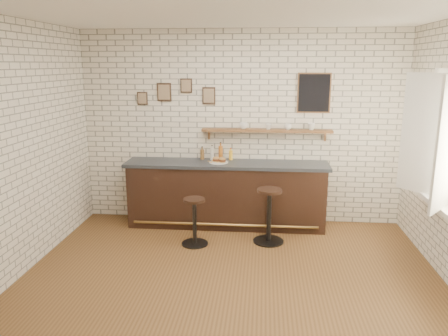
{
  "coord_description": "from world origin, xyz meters",
  "views": [
    {
      "loc": [
        0.35,
        -4.78,
        2.48
      ],
      "look_at": [
        -0.17,
        0.9,
        1.11
      ],
      "focal_mm": 35.0,
      "sensor_mm": 36.0,
      "label": 1
    }
  ],
  "objects": [
    {
      "name": "bitters_bottle_amber",
      "position": [
        -0.31,
        1.9,
        1.12
      ],
      "size": [
        0.07,
        0.07,
        0.28
      ],
      "color": "#AD5D1C",
      "rests_on": "bar_counter"
    },
    {
      "name": "book_lower",
      "position": [
        2.38,
        0.29,
        0.94
      ],
      "size": [
        0.21,
        0.25,
        0.02
      ],
      "primitive_type": "imported",
      "rotation": [
        0.0,
        0.0,
        -0.18
      ],
      "color": "tan",
      "rests_on": "window_sill"
    },
    {
      "name": "condiment_bottle_yellow",
      "position": [
        -0.15,
        1.9,
        1.09
      ],
      "size": [
        0.06,
        0.06,
        0.19
      ],
      "color": "yellow",
      "rests_on": "bar_counter"
    },
    {
      "name": "bar_counter",
      "position": [
        -0.2,
        1.7,
        0.51
      ],
      "size": [
        3.1,
        0.65,
        1.01
      ],
      "color": "black",
      "rests_on": "ground"
    },
    {
      "name": "sandwich_plate",
      "position": [
        -0.32,
        1.68,
        1.02
      ],
      "size": [
        0.28,
        0.28,
        0.01
      ],
      "primitive_type": "cylinder",
      "color": "white",
      "rests_on": "bar_counter"
    },
    {
      "name": "bitters_bottle_white",
      "position": [
        -0.44,
        1.9,
        1.1
      ],
      "size": [
        0.06,
        0.06,
        0.23
      ],
      "color": "beige",
      "rests_on": "bar_counter"
    },
    {
      "name": "shelf_cup_b",
      "position": [
        0.43,
        1.9,
        1.54
      ],
      "size": [
        0.12,
        0.12,
        0.09
      ],
      "primitive_type": "imported",
      "rotation": [
        0.0,
        0.0,
        1.14
      ],
      "color": "white",
      "rests_on": "wall_shelf"
    },
    {
      "name": "casement_window",
      "position": [
        2.36,
        0.3,
        1.65
      ],
      "size": [
        0.4,
        1.3,
        1.56
      ],
      "color": "white",
      "rests_on": "ground"
    },
    {
      "name": "ciabatta_sandwich",
      "position": [
        -0.31,
        1.68,
        1.06
      ],
      "size": [
        0.23,
        0.16,
        0.07
      ],
      "color": "tan",
      "rests_on": "sandwich_plate"
    },
    {
      "name": "bitters_bottle_brown",
      "position": [
        -0.6,
        1.9,
        1.09
      ],
      "size": [
        0.06,
        0.06,
        0.2
      ],
      "color": "brown",
      "rests_on": "bar_counter"
    },
    {
      "name": "book_upper",
      "position": [
        2.38,
        0.27,
        0.96
      ],
      "size": [
        0.19,
        0.25,
        0.02
      ],
      "primitive_type": "imported",
      "rotation": [
        0.0,
        0.0,
        0.05
      ],
      "color": "tan",
      "rests_on": "book_lower"
    },
    {
      "name": "shelf_cup_d",
      "position": [
        1.08,
        1.9,
        1.55
      ],
      "size": [
        0.15,
        0.15,
        0.1
      ],
      "primitive_type": "imported",
      "rotation": [
        0.0,
        0.0,
        0.48
      ],
      "color": "white",
      "rests_on": "wall_shelf"
    },
    {
      "name": "shelf_cup_a",
      "position": [
        0.05,
        1.9,
        1.55
      ],
      "size": [
        0.15,
        0.15,
        0.1
      ],
      "primitive_type": "imported",
      "rotation": [
        0.0,
        0.0,
        0.25
      ],
      "color": "white",
      "rests_on": "wall_shelf"
    },
    {
      "name": "shelf_cup_c",
      "position": [
        0.72,
        1.9,
        1.54
      ],
      "size": [
        0.13,
        0.13,
        0.09
      ],
      "primitive_type": "imported",
      "rotation": [
        0.0,
        0.0,
        1.72
      ],
      "color": "white",
      "rests_on": "wall_shelf"
    },
    {
      "name": "bar_stool_left",
      "position": [
        -0.58,
        0.9,
        0.36
      ],
      "size": [
        0.37,
        0.37,
        0.67
      ],
      "color": "black",
      "rests_on": "ground"
    },
    {
      "name": "back_wall_decor",
      "position": [
        0.23,
        1.98,
        2.05
      ],
      "size": [
        2.96,
        0.02,
        0.56
      ],
      "color": "black",
      "rests_on": "ground"
    },
    {
      "name": "bar_stool_right",
      "position": [
        0.46,
        1.08,
        0.42
      ],
      "size": [
        0.44,
        0.44,
        0.78
      ],
      "color": "black",
      "rests_on": "ground"
    },
    {
      "name": "potato_chips",
      "position": [
        -0.34,
        1.67,
        1.02
      ],
      "size": [
        0.27,
        0.17,
        0.0
      ],
      "color": "gold",
      "rests_on": "sandwich_plate"
    },
    {
      "name": "window_sill",
      "position": [
        2.4,
        0.3,
        0.9
      ],
      "size": [
        0.2,
        1.35,
        0.06
      ],
      "color": "white",
      "rests_on": "ground"
    },
    {
      "name": "wall_shelf",
      "position": [
        0.4,
        1.9,
        1.48
      ],
      "size": [
        2.0,
        0.18,
        0.18
      ],
      "color": "brown",
      "rests_on": "ground"
    },
    {
      "name": "ground",
      "position": [
        0.0,
        0.0,
        0.0
      ],
      "size": [
        5.0,
        5.0,
        0.0
      ],
      "primitive_type": "plane",
      "color": "brown",
      "rests_on": "ground"
    }
  ]
}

